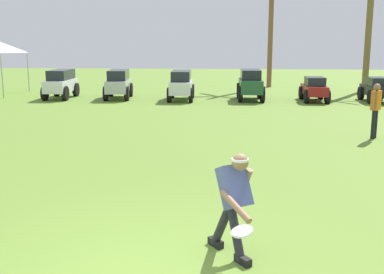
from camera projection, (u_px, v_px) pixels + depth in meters
The scene contains 11 objects.
frisbee_thrower at pixel (234, 199), 6.11m from camera, with size 0.61×1.06×1.41m.
frisbee_in_flight at pixel (242, 231), 5.67m from camera, with size 0.37×0.37×0.09m.
teammate_near_sideline at pixel (376, 106), 13.53m from camera, with size 0.36×0.45×1.56m.
parked_car_slot_a at pixel (61, 83), 22.77m from camera, with size 1.18×2.42×1.34m.
parked_car_slot_b at pixel (118, 83), 22.68m from camera, with size 1.35×2.48×1.34m.
parked_car_slot_c at pixel (181, 84), 22.13m from camera, with size 1.21×2.43×1.34m.
parked_car_slot_d at pixel (250, 84), 22.07m from camera, with size 1.21×2.37×1.40m.
parked_car_slot_e at pixel (314, 89), 21.71m from camera, with size 1.08×2.20×1.10m.
parked_car_slot_f at pixel (376, 89), 21.53m from camera, with size 1.10×2.21×1.10m.
palm_tree_far_left at pixel (271, 12), 27.35m from camera, with size 3.39×2.96×6.99m.
palm_tree_left_of_centre at pixel (369, 20), 25.37m from camera, with size 3.25×3.06×6.32m.
Camera 1 is at (0.96, -5.18, 2.80)m, focal length 45.00 mm.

